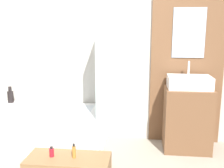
{
  "coord_description": "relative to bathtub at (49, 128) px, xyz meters",
  "views": [
    {
      "loc": [
        0.36,
        -1.91,
        1.48
      ],
      "look_at": [
        0.07,
        0.7,
        0.94
      ],
      "focal_mm": 42.0,
      "sensor_mm": 36.0,
      "label": 1
    }
  ],
  "objects": [
    {
      "name": "bathtub",
      "position": [
        0.0,
        0.0,
        0.0
      ],
      "size": [
        1.44,
        0.72,
        0.49
      ],
      "color": "white",
      "rests_on": "ground_plane"
    },
    {
      "name": "vase_round_light",
      "position": [
        -0.48,
        0.26,
        0.3
      ],
      "size": [
        0.11,
        0.11,
        0.11
      ],
      "primitive_type": "sphere",
      "color": "silver",
      "rests_on": "bathtub"
    },
    {
      "name": "glass_shower_screen",
      "position": [
        0.69,
        -0.03,
        0.85
      ],
      "size": [
        0.01,
        0.63,
        1.22
      ],
      "primitive_type": "cube",
      "color": "silver",
      "rests_on": "bathtub"
    },
    {
      "name": "vase_tall_dark",
      "position": [
        -0.63,
        0.27,
        0.33
      ],
      "size": [
        0.08,
        0.08,
        0.22
      ],
      "color": "black",
      "rests_on": "bathtub"
    },
    {
      "name": "wooden_step_bench",
      "position": [
        0.44,
        -0.64,
        -0.15
      ],
      "size": [
        0.87,
        0.38,
        0.19
      ],
      "primitive_type": "cube",
      "color": "olive",
      "rests_on": "ground_plane"
    },
    {
      "name": "wall_tiled_back",
      "position": [
        0.81,
        0.41,
        1.05
      ],
      "size": [
        4.2,
        0.06,
        2.6
      ],
      "primitive_type": "cube",
      "color": "#B7B2A8",
      "rests_on": "ground_plane"
    },
    {
      "name": "wall_wood_accent",
      "position": [
        1.76,
        0.36,
        1.06
      ],
      "size": [
        0.92,
        0.04,
        2.6
      ],
      "color": "brown",
      "rests_on": "ground_plane"
    },
    {
      "name": "sink",
      "position": [
        1.76,
        0.12,
        0.62
      ],
      "size": [
        0.51,
        0.34,
        0.32
      ],
      "color": "white",
      "rests_on": "vanity_cabinet"
    },
    {
      "name": "vanity_cabinet",
      "position": [
        1.76,
        0.12,
        0.15
      ],
      "size": [
        0.56,
        0.44,
        0.79
      ],
      "primitive_type": "cube",
      "color": "brown",
      "rests_on": "ground_plane"
    },
    {
      "name": "bottle_soap_secondary",
      "position": [
        0.5,
        -0.64,
        0.01
      ],
      "size": [
        0.04,
        0.04,
        0.15
      ],
      "color": "#B2752D",
      "rests_on": "wooden_step_bench"
    },
    {
      "name": "bottle_soap_primary",
      "position": [
        0.26,
        -0.64,
        -0.01
      ],
      "size": [
        0.05,
        0.05,
        0.11
      ],
      "color": "#B21928",
      "rests_on": "wooden_step_bench"
    }
  ]
}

